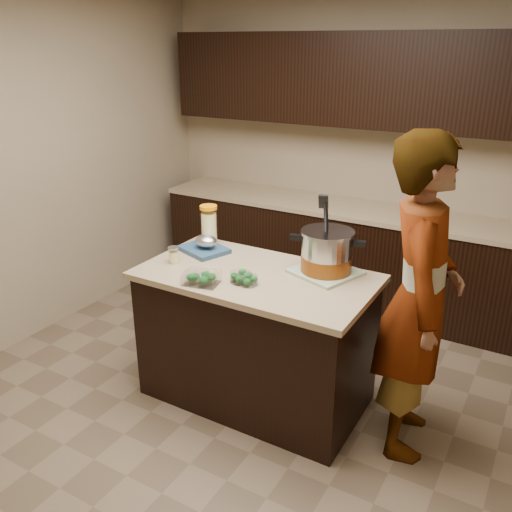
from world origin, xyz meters
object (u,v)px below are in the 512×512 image
at_px(lemonade_pitcher, 209,228).
at_px(stock_pot, 327,254).
at_px(island, 256,337).
at_px(person, 419,300).

bearing_deg(lemonade_pitcher, stock_pot, -2.80).
height_order(island, person, person).
relative_size(lemonade_pitcher, person, 0.16).
distance_m(island, lemonade_pitcher, 0.84).
height_order(lemonade_pitcher, person, person).
distance_m(lemonade_pitcher, person, 1.53).
xyz_separation_m(island, stock_pot, (0.37, 0.22, 0.58)).
height_order(island, lemonade_pitcher, lemonade_pitcher).
bearing_deg(person, island, 81.87).
relative_size(island, lemonade_pitcher, 5.04).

